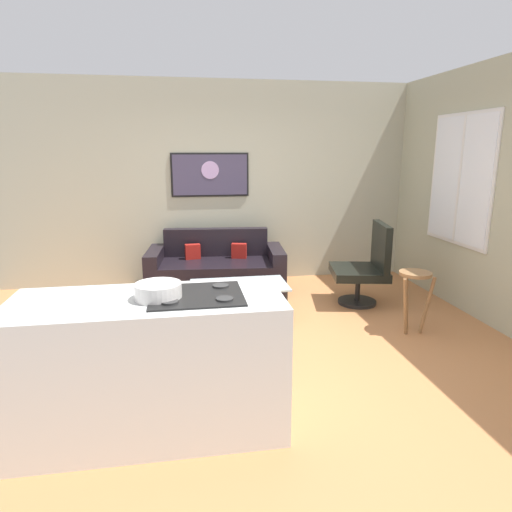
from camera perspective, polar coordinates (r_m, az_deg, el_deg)
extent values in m
cube|color=#BD7947|center=(4.40, -0.01, -11.95)|extent=(6.40, 6.40, 0.04)
cube|color=#ADAC94|center=(6.40, -3.66, 9.20)|extent=(6.40, 0.05, 2.80)
cube|color=#ADAD8F|center=(5.37, 28.41, 6.83)|extent=(0.05, 6.40, 2.80)
cube|color=black|center=(6.00, -5.09, -2.64)|extent=(1.49, 0.96, 0.43)
cube|color=black|center=(6.23, -5.13, 1.81)|extent=(1.43, 0.29, 0.38)
cube|color=black|center=(6.04, -12.73, -2.00)|extent=(0.25, 0.85, 0.59)
cube|color=black|center=(6.02, 2.56, -1.73)|extent=(0.25, 0.85, 0.59)
cube|color=maroon|center=(6.08, -8.09, 0.56)|extent=(0.21, 0.12, 0.20)
cube|color=maroon|center=(6.07, -2.18, 0.67)|extent=(0.22, 0.15, 0.20)
cube|color=silver|center=(5.01, -2.17, -3.74)|extent=(1.07, 0.61, 0.02)
cylinder|color=#232326|center=(4.80, -7.52, -7.15)|extent=(0.03, 0.03, 0.38)
cylinder|color=#232326|center=(4.92, 3.86, -6.54)|extent=(0.03, 0.03, 0.38)
cylinder|color=#232326|center=(5.28, -7.73, -5.23)|extent=(0.03, 0.03, 0.38)
cylinder|color=#232326|center=(5.39, 2.62, -4.73)|extent=(0.03, 0.03, 0.38)
cylinder|color=black|center=(5.74, 12.76, -5.72)|extent=(0.47, 0.47, 0.04)
cylinder|color=black|center=(5.67, 12.87, -3.74)|extent=(0.06, 0.06, 0.37)
cube|color=black|center=(5.62, 12.97, -2.01)|extent=(0.76, 0.78, 0.10)
cube|color=black|center=(5.61, 15.70, 1.22)|extent=(0.21, 0.67, 0.56)
cylinder|color=olive|center=(4.84, 19.70, -2.13)|extent=(0.33, 0.33, 0.03)
cylinder|color=olive|center=(5.04, 18.65, -5.30)|extent=(0.04, 0.13, 0.62)
cylinder|color=olive|center=(4.82, 18.53, -6.18)|extent=(0.13, 0.10, 0.62)
cylinder|color=olive|center=(4.93, 21.01, -5.93)|extent=(0.13, 0.10, 0.62)
cube|color=silver|center=(3.13, -13.26, -13.47)|extent=(1.75, 0.72, 0.94)
cube|color=black|center=(2.94, -7.60, -4.97)|extent=(0.60, 0.52, 0.01)
cylinder|color=#2D2D2D|center=(2.80, -10.99, -5.76)|extent=(0.11, 0.11, 0.01)
cylinder|color=#2D2D2D|center=(2.81, -4.03, -5.47)|extent=(0.11, 0.11, 0.01)
cylinder|color=#2D2D2D|center=(3.07, -10.89, -4.06)|extent=(0.11, 0.11, 0.01)
cylinder|color=#2D2D2D|center=(3.08, -4.54, -3.81)|extent=(0.11, 0.11, 0.01)
cylinder|color=silver|center=(2.92, -12.33, -5.25)|extent=(0.16, 0.16, 0.01)
cylinder|color=silver|center=(2.91, -12.37, -4.41)|extent=(0.30, 0.30, 0.10)
cube|color=black|center=(6.33, -5.88, 10.27)|extent=(1.08, 0.01, 0.60)
cube|color=#453E57|center=(6.33, -5.87, 10.27)|extent=(1.03, 0.02, 0.55)
cylinder|color=#BA98CD|center=(6.31, -5.88, 10.87)|extent=(0.24, 0.01, 0.24)
cube|color=silver|center=(5.83, 24.68, 8.85)|extent=(0.02, 1.19, 1.53)
cube|color=white|center=(5.82, 24.59, 8.85)|extent=(0.01, 1.11, 1.45)
cube|color=silver|center=(5.82, 24.56, 8.86)|extent=(0.01, 0.04, 1.45)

